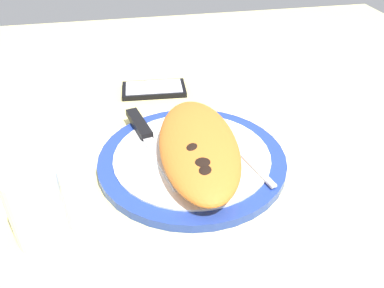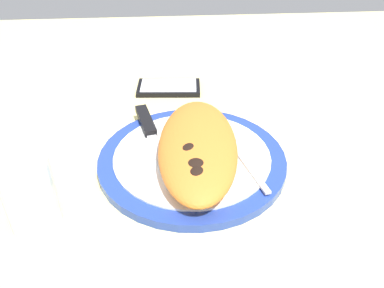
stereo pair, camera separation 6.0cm
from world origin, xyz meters
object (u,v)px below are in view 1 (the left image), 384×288
(calzone, at_px, (199,146))
(fork, at_px, (236,148))
(knife, at_px, (145,133))
(plate, at_px, (192,159))
(water_glass, at_px, (38,211))
(smartphone, at_px, (154,89))

(calzone, relative_size, fork, 1.60)
(calzone, distance_m, knife, 0.11)
(plate, relative_size, fork, 1.72)
(plate, xyz_separation_m, calzone, (-0.01, -0.01, 0.03))
(fork, bearing_deg, calzone, 100.53)
(plate, height_order, knife, knife)
(knife, xyz_separation_m, water_glass, (-0.18, 0.15, 0.02))
(smartphone, height_order, water_glass, water_glass)
(smartphone, bearing_deg, water_glass, 153.44)
(plate, bearing_deg, knife, 44.93)
(calzone, distance_m, water_glass, 0.24)
(calzone, bearing_deg, plate, 32.81)
(calzone, xyz_separation_m, water_glass, (-0.10, 0.22, 0.00))
(calzone, height_order, smartphone, calzone)
(knife, relative_size, water_glass, 2.20)
(calzone, bearing_deg, fork, -79.47)
(knife, height_order, water_glass, water_glass)
(plate, relative_size, calzone, 1.08)
(calzone, bearing_deg, knife, 43.35)
(fork, relative_size, knife, 0.76)
(fork, relative_size, water_glass, 1.67)
(calzone, relative_size, smartphone, 2.02)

